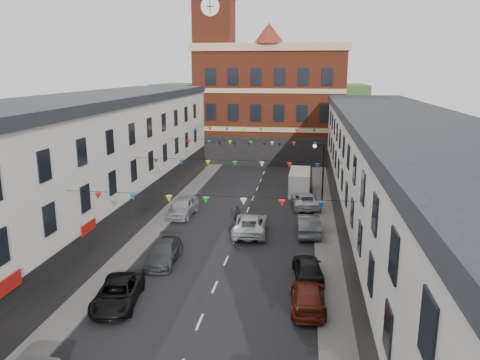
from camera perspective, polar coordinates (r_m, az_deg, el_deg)
The scene contains 19 objects.
ground at distance 32.26m, azimuth -1.72°, elevation -9.81°, with size 160.00×160.00×0.00m, color black.
pavement_left at distance 35.75m, azimuth -12.22°, elevation -7.63°, with size 1.80×64.00×0.15m, color #605E5B.
pavement_right at distance 33.71m, azimuth 10.66°, elevation -8.86°, with size 1.80×64.00×0.15m, color #605E5B.
terrace_left at distance 35.39m, azimuth -20.64°, elevation 0.51°, with size 8.40×56.00×10.70m.
terrace_right at distance 31.92m, azimuth 19.89°, elevation -1.67°, with size 8.40×56.00×9.70m.
civic_building at distance 67.52m, azimuth 3.79°, elevation 9.43°, with size 20.60×13.30×18.50m.
clock_tower at distance 65.49m, azimuth -3.12°, elevation 15.27°, with size 5.60×5.60×30.00m.
distant_hill at distance 92.00m, azimuth 2.41°, elevation 8.51°, with size 40.00×14.00×10.00m, color #2D5226.
street_lamp at distance 44.12m, azimuth 9.80°, elevation 1.66°, with size 1.10×0.36×6.00m.
car_left_c at distance 27.29m, azimuth -14.72°, elevation -13.24°, with size 2.21×4.79×1.33m, color black.
car_left_d at distance 32.20m, azimuth -9.30°, elevation -8.72°, with size 1.92×4.71×1.37m, color #37383E.
car_left_e at distance 41.77m, azimuth -6.99°, elevation -3.27°, with size 1.93×4.81×1.64m, color #A0A3A8.
car_right_c at distance 26.39m, azimuth 8.27°, elevation -13.86°, with size 1.89×4.64×1.35m, color maroon.
car_right_d at distance 29.70m, azimuth 8.28°, elevation -10.54°, with size 1.71×4.25×1.45m, color black.
car_right_e at distance 37.35m, azimuth 8.30°, elevation -5.36°, with size 1.69×4.85×1.60m, color #505358.
car_right_f at distance 44.38m, azimuth 7.98°, elevation -2.42°, with size 2.43×5.27×1.46m, color silver.
moving_car at distance 37.14m, azimuth 1.28°, elevation -5.38°, with size 2.53×5.49×1.53m, color silver.
white_van at distance 49.31m, azimuth 7.28°, elevation -0.24°, with size 2.10×5.45×2.41m, color silver.
pedestrian at distance 39.15m, azimuth -0.28°, elevation -4.31°, with size 0.59×0.39×1.63m, color black.
Camera 1 is at (5.13, -29.22, 12.65)m, focal length 35.00 mm.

